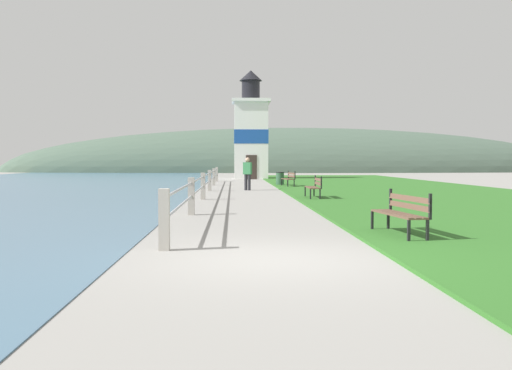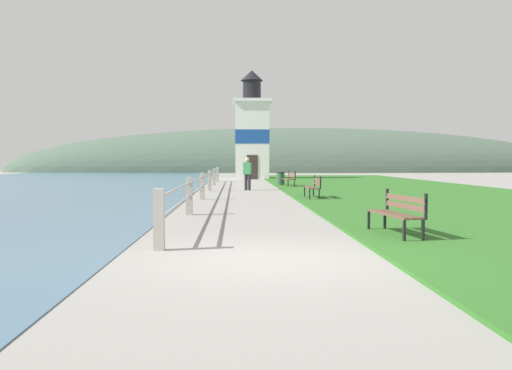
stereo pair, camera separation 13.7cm
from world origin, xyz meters
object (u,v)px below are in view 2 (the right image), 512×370
Objects in this scene: lighthouse at (252,133)px; trash_bin at (280,179)px; park_bench_far at (290,178)px; person_strolling at (248,173)px; park_bench_near at (398,211)px; park_bench_midway at (314,186)px.

lighthouse is 10.86× the size of trash_bin.
park_bench_far reaches higher than trash_bin.
park_bench_near is at bearing -149.34° from person_strolling.
park_bench_far is at bearing -83.27° from lighthouse.
park_bench_far is 1.01× the size of person_strolling.
park_bench_midway is (-0.14, 11.36, -0.00)m from park_bench_near.
trash_bin is at bearing -95.77° from park_bench_near.
park_bench_far is 2.09m from trash_bin.
lighthouse reaches higher than park_bench_far.
park_bench_far is (-0.13, 21.81, -0.00)m from park_bench_near.
park_bench_near is 37.02m from lighthouse.
trash_bin is (-0.50, 23.87, -0.12)m from park_bench_near.
park_bench_far is at bearing -79.82° from trash_bin.
person_strolling is at bearing -92.34° from lighthouse.
park_bench_near is 1.09× the size of park_bench_midway.
park_bench_midway is at bearing -137.59° from person_strolling.
lighthouse reaches higher than park_bench_midway.
person_strolling is at bearing -111.11° from trash_bin.
park_bench_midway is 12.51m from trash_bin.
park_bench_far is 15.48m from lighthouse.
park_bench_near is at bearing -87.04° from lighthouse.
park_bench_near is 18.47m from person_strolling.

